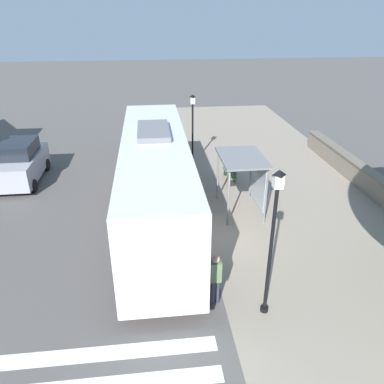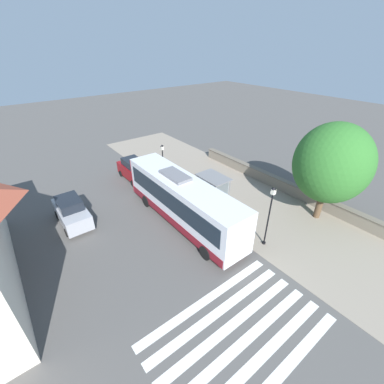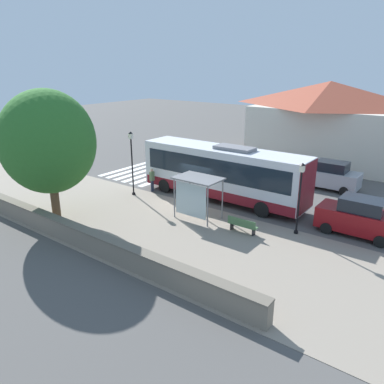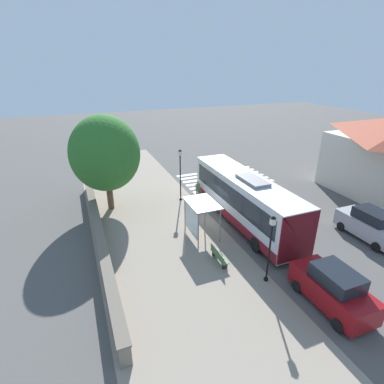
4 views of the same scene
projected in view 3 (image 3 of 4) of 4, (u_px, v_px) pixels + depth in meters
name	position (u px, v px, depth m)	size (l,w,h in m)	color
ground_plane	(191.00, 203.00, 25.46)	(120.00, 120.00, 0.00)	#514F4C
sidewalk_plaza	(145.00, 224.00, 22.05)	(9.00, 44.00, 0.02)	gray
crosswalk_stripes	(156.00, 169.00, 33.63)	(9.00, 5.25, 0.01)	silver
stone_wall	(88.00, 240.00, 18.81)	(0.60, 20.00, 1.10)	slate
background_building	(327.00, 122.00, 35.15)	(8.39, 13.66, 7.52)	beige
bus	(222.00, 172.00, 25.48)	(2.68, 11.95, 3.86)	silver
bus_shelter	(197.00, 185.00, 22.16)	(1.86, 2.75, 2.58)	slate
pedestrian	(152.00, 178.00, 27.48)	(0.34, 0.23, 1.74)	#2D3347
bench	(242.00, 225.00, 20.77)	(0.40, 1.74, 0.88)	#4C7247
street_lamp_near	(132.00, 158.00, 26.19)	(0.28, 0.28, 4.59)	black
street_lamp_far	(300.00, 192.00, 20.05)	(0.28, 0.28, 4.06)	black
shade_tree	(48.00, 142.00, 21.30)	(5.41, 5.41, 7.72)	brown
parked_car_behind_bus	(359.00, 217.00, 20.39)	(1.98, 4.25, 2.14)	maroon
parked_car_far_lane	(329.00, 176.00, 28.08)	(1.99, 4.37, 2.12)	#9EA0A8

